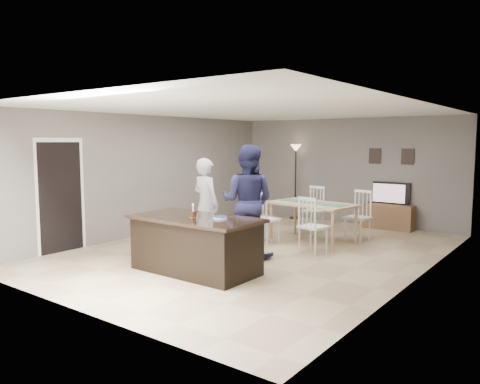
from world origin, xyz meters
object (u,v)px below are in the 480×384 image
Objects in this scene: kitchen_island at (196,244)px; birthday_cake at (193,214)px; man at (247,201)px; dining_table at (312,210)px; television at (390,193)px; plate_stack at (220,218)px; tv_console at (388,217)px; woman at (206,204)px; floor_lamp at (296,161)px.

birthday_cake reaches higher than kitchen_island.
man is 0.92× the size of dining_table.
dining_table is at bearing 72.62° from television.
birthday_cake is 0.46m from plate_stack.
dining_table is (0.34, 1.86, -0.34)m from man.
dining_table is at bearing 82.34° from kitchen_island.
plate_stack is at bearing -98.16° from tv_console.
man reaches higher than kitchen_island.
dining_table reaches higher than plate_stack.
plate_stack reaches higher than kitchen_island.
man is at bearing 75.57° from television.
plate_stack reaches higher than tv_console.
television is 2.60m from dining_table.
man is at bearing 105.68° from plate_stack.
woman reaches higher than dining_table.
kitchen_island is 0.97× the size of dining_table.
kitchen_island reaches higher than tv_console.
man reaches higher than birthday_cake.
birthday_cake is at bearing 67.09° from man.
floor_lamp reaches higher than birthday_cake.
birthday_cake is at bearing 77.97° from television.
floor_lamp is (-2.59, 0.02, 1.27)m from tv_console.
television is 5.57m from plate_stack.
television is 0.41× the size of dining_table.
dining_table is (0.44, 3.21, -0.27)m from birthday_cake.
man is 1.24m from plate_stack.
television is 3.90× the size of plate_stack.
plate_stack is at bearing 20.63° from birthday_cake.
dining_table is (-0.77, -2.47, -0.18)m from television.
kitchen_island is 1.43m from man.
man is at bearing 85.94° from birthday_cake.
birthday_cake is at bearing -102.17° from tv_console.
television is 0.51× the size of woman.
television is 4.47m from man.
woman is at bearing 138.12° from plate_stack.
dining_table reaches higher than kitchen_island.
birthday_cake is 5.83m from floor_lamp.
kitchen_island is at bearing 67.40° from man.
television is at bearing 81.95° from plate_stack.
woman is (-2.15, -4.29, 0.03)m from television.
man reaches higher than tv_console.
tv_console is 1.31× the size of television.
television is 0.45× the size of floor_lamp.
tv_console is 2.89m from floor_lamp.
birthday_cake is (0.94, -1.39, 0.06)m from woman.
plate_stack is at bearing 86.82° from man.
floor_lamp is at bearing 1.10° from television.
tv_console is 0.58× the size of man.
birthday_cake is at bearing 134.29° from woman.
man reaches higher than floor_lamp.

